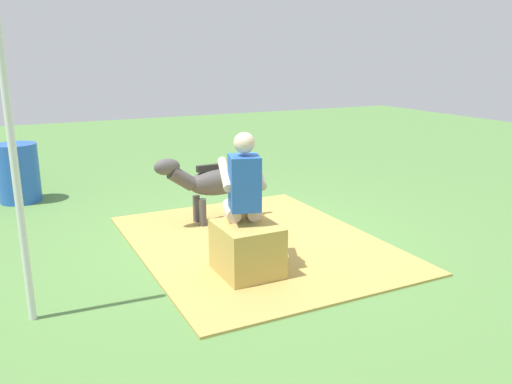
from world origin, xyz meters
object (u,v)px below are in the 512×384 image
at_px(person_seated, 243,193).
at_px(water_barrel, 18,173).
at_px(pony_standing, 213,182).
at_px(tent_pole_left, 15,172).
at_px(hay_bale, 247,250).

distance_m(person_seated, water_barrel, 4.14).
relative_size(person_seated, pony_standing, 1.04).
bearing_deg(pony_standing, tent_pole_left, 126.30).
xyz_separation_m(hay_bale, water_barrel, (3.84, 1.83, 0.17)).
xyz_separation_m(hay_bale, tent_pole_left, (-0.01, 1.94, 0.97)).
height_order(pony_standing, tent_pole_left, tent_pole_left).
distance_m(hay_bale, water_barrel, 4.26).
xyz_separation_m(hay_bale, person_seated, (0.16, -0.03, 0.52)).
bearing_deg(hay_bale, tent_pole_left, 90.33).
bearing_deg(pony_standing, person_seated, 169.29).
distance_m(hay_bale, tent_pole_left, 2.17).
distance_m(pony_standing, water_barrel, 3.07).
height_order(person_seated, tent_pole_left, tent_pole_left).
height_order(hay_bale, tent_pole_left, tent_pole_left).
bearing_deg(person_seated, tent_pole_left, 95.04).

